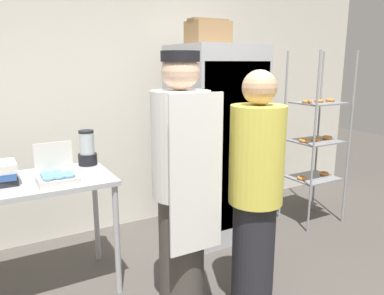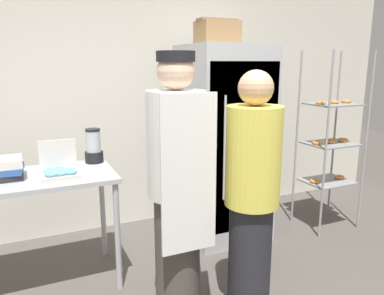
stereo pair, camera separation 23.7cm
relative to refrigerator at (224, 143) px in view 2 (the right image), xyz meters
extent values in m
cube|color=silver|center=(-0.64, 0.69, 0.54)|extent=(6.40, 0.12, 2.95)
cube|color=#ADAFB5|center=(0.00, 0.01, 0.00)|extent=(0.75, 0.76, 1.86)
cube|color=#93959B|center=(0.00, -0.36, 0.02)|extent=(0.69, 0.02, 1.53)
cylinder|color=silver|center=(-0.21, -0.39, 0.05)|extent=(0.02, 0.02, 0.92)
cylinder|color=#93969B|center=(0.83, -0.50, -0.02)|extent=(0.02, 0.02, 1.82)
cylinder|color=#93969B|center=(1.35, -0.50, -0.02)|extent=(0.02, 0.02, 1.82)
cylinder|color=#93969B|center=(0.83, -0.07, -0.02)|extent=(0.02, 0.02, 1.82)
cylinder|color=#93969B|center=(1.35, -0.07, -0.02)|extent=(0.02, 0.02, 1.82)
cube|color=gray|center=(1.09, -0.28, -0.45)|extent=(0.48, 0.39, 0.01)
torus|color=orange|center=(0.92, -0.28, -0.42)|extent=(0.10, 0.10, 0.03)
torus|color=orange|center=(1.26, -0.28, -0.42)|extent=(0.10, 0.10, 0.03)
cube|color=gray|center=(1.09, -0.28, -0.04)|extent=(0.48, 0.39, 0.01)
torus|color=orange|center=(0.92, -0.28, -0.02)|extent=(0.11, 0.11, 0.03)
torus|color=orange|center=(1.09, -0.28, -0.02)|extent=(0.11, 0.11, 0.03)
torus|color=orange|center=(1.26, -0.28, -0.02)|extent=(0.11, 0.11, 0.03)
cube|color=gray|center=(1.09, -0.28, 0.36)|extent=(0.48, 0.39, 0.01)
torus|color=orange|center=(0.92, -0.28, 0.38)|extent=(0.10, 0.10, 0.03)
torus|color=orange|center=(1.09, -0.28, 0.38)|extent=(0.10, 0.10, 0.03)
torus|color=orange|center=(1.26, -0.28, 0.38)|extent=(0.10, 0.10, 0.03)
cube|color=#ADAFB5|center=(-1.74, -0.26, -0.06)|extent=(1.17, 0.65, 0.04)
cylinder|color=#ADAFB5|center=(-1.19, -0.54, -0.50)|extent=(0.04, 0.04, 0.85)
cylinder|color=#ADAFB5|center=(-1.19, 0.03, -0.50)|extent=(0.04, 0.04, 0.85)
cube|color=silver|center=(-1.55, -0.42, -0.02)|extent=(0.26, 0.22, 0.05)
cube|color=silver|center=(-1.55, -0.31, 0.12)|extent=(0.26, 0.01, 0.22)
torus|color=#669EC6|center=(-1.61, -0.48, 0.02)|extent=(0.08, 0.08, 0.03)
torus|color=#669EC6|center=(-1.55, -0.48, 0.02)|extent=(0.08, 0.08, 0.03)
torus|color=#669EC6|center=(-1.48, -0.48, 0.02)|extent=(0.08, 0.08, 0.03)
torus|color=#669EC6|center=(-1.61, -0.42, 0.02)|extent=(0.08, 0.08, 0.03)
torus|color=#669EC6|center=(-1.55, -0.42, 0.02)|extent=(0.08, 0.08, 0.03)
torus|color=#669EC6|center=(-1.48, -0.42, 0.02)|extent=(0.08, 0.08, 0.03)
torus|color=#669EC6|center=(-1.61, -0.37, 0.02)|extent=(0.08, 0.08, 0.03)
torus|color=#669EC6|center=(-1.55, -0.37, 0.02)|extent=(0.08, 0.08, 0.03)
cylinder|color=black|center=(-1.25, -0.03, 0.00)|extent=(0.15, 0.15, 0.09)
cylinder|color=#B2BCC1|center=(-1.25, -0.03, 0.13)|extent=(0.12, 0.12, 0.17)
cylinder|color=black|center=(-1.25, -0.03, 0.23)|extent=(0.12, 0.12, 0.02)
cube|color=#232328|center=(-1.93, -0.24, -0.02)|extent=(0.28, 0.24, 0.04)
cube|color=#2D5193|center=(-1.93, -0.24, 0.02)|extent=(0.30, 0.26, 0.04)
cube|color=silver|center=(-1.93, -0.24, 0.08)|extent=(0.29, 0.24, 0.06)
cube|color=#937047|center=(-0.09, 0.00, 1.03)|extent=(0.36, 0.27, 0.20)
cube|color=olive|center=(-0.09, 0.00, 1.14)|extent=(0.36, 0.14, 0.02)
cylinder|color=#47423D|center=(-0.88, -0.97, -0.50)|extent=(0.30, 0.30, 0.86)
cylinder|color=silver|center=(-0.88, -0.97, 0.26)|extent=(0.37, 0.37, 0.68)
sphere|color=beige|center=(-0.88, -0.97, 0.72)|extent=(0.23, 0.23, 0.23)
cube|color=white|center=(-0.88, -1.17, 0.11)|extent=(0.36, 0.02, 0.98)
cylinder|color=black|center=(-0.88, -0.97, 0.81)|extent=(0.24, 0.24, 0.06)
cylinder|color=#232328|center=(-0.45, -1.20, -0.53)|extent=(0.28, 0.28, 0.80)
cylinder|color=#DBCC4C|center=(-0.45, -1.20, 0.19)|extent=(0.35, 0.35, 0.64)
sphere|color=tan|center=(-0.45, -1.20, 0.62)|extent=(0.22, 0.22, 0.22)
camera|label=1|loc=(-1.95, -3.01, 0.77)|focal=35.00mm
camera|label=2|loc=(-1.74, -3.12, 0.77)|focal=35.00mm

